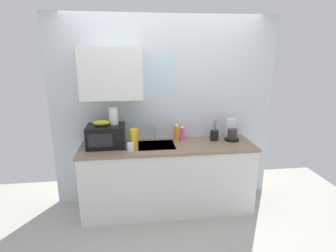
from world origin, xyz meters
name	(u,v)px	position (x,y,z in m)	size (l,w,h in m)	color
kitchen_wall_assembly	(157,106)	(-0.11, 0.32, 1.34)	(2.97, 0.42, 2.50)	silver
counter_unit	(168,177)	(0.00, 0.00, 0.46)	(2.20, 0.63, 0.90)	white
sink_faucet	(155,132)	(-0.15, 0.24, 1.00)	(0.03, 0.03, 0.20)	#B2B5BA
microwave	(106,136)	(-0.77, 0.05, 1.04)	(0.46, 0.35, 0.27)	black
banana_bunch	(101,123)	(-0.81, 0.05, 1.20)	(0.20, 0.11, 0.07)	gold
paper_towel_roll	(114,116)	(-0.66, 0.10, 1.28)	(0.11, 0.11, 0.22)	white
coffee_maker	(231,132)	(0.86, 0.11, 1.00)	(0.19, 0.21, 0.28)	black
dish_soap_bottle_orange	(176,132)	(0.13, 0.18, 1.01)	(0.07, 0.07, 0.23)	orange
dish_soap_bottle_pink	(182,133)	(0.21, 0.19, 1.00)	(0.06, 0.06, 0.20)	#E55999
cereal_canister	(134,139)	(-0.42, -0.05, 1.02)	(0.10, 0.10, 0.24)	gold
mug_white	(131,147)	(-0.47, -0.14, 0.95)	(0.08, 0.08, 0.10)	white
utensil_crock	(214,135)	(0.64, 0.12, 0.97)	(0.11, 0.11, 0.28)	black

